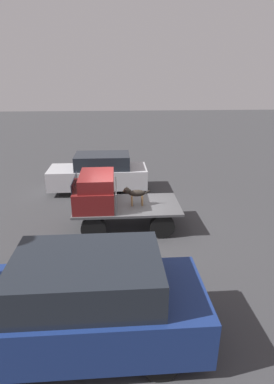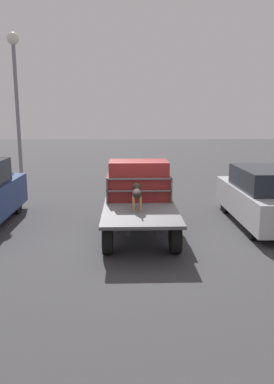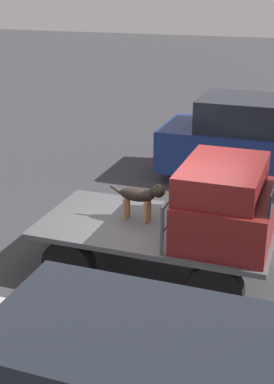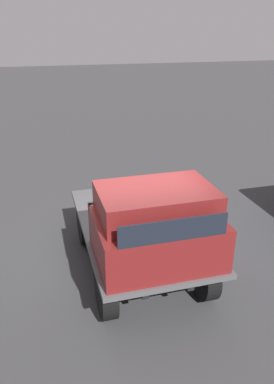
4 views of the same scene
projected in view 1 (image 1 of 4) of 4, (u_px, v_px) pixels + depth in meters
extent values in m
plane|color=#38383A|center=(127.00, 227.00, 10.60)|extent=(80.00, 80.00, 0.00)
cylinder|color=black|center=(94.00, 228.00, 9.63)|extent=(0.81, 0.24, 0.81)
cylinder|color=black|center=(96.00, 208.00, 11.13)|extent=(0.81, 0.24, 0.81)
cylinder|color=black|center=(162.00, 226.00, 9.77)|extent=(0.81, 0.24, 0.81)
cylinder|color=black|center=(156.00, 206.00, 11.28)|extent=(0.81, 0.24, 0.81)
cube|color=black|center=(127.00, 213.00, 10.03)|extent=(3.31, 0.10, 0.18)
cube|color=black|center=(127.00, 205.00, 10.66)|extent=(3.31, 0.10, 0.18)
cube|color=#4C4C4F|center=(127.00, 205.00, 10.30)|extent=(3.60, 1.93, 0.08)
cube|color=maroon|center=(95.00, 196.00, 10.10)|extent=(1.31, 1.81, 0.69)
cube|color=maroon|center=(97.00, 180.00, 9.90)|extent=(1.12, 1.67, 0.42)
cube|color=black|center=(74.00, 182.00, 9.88)|extent=(0.02, 1.49, 0.32)
cube|color=#4C4C4F|center=(116.00, 205.00, 9.31)|extent=(0.04, 0.04, 0.71)
cube|color=#4C4C4F|center=(116.00, 186.00, 10.96)|extent=(0.04, 0.04, 0.71)
cube|color=#4C4C4F|center=(116.00, 186.00, 10.02)|extent=(0.04, 1.77, 0.04)
cube|color=#4C4C4F|center=(116.00, 195.00, 10.14)|extent=(0.04, 1.77, 0.04)
cylinder|color=#9E7547|center=(132.00, 201.00, 10.08)|extent=(0.06, 0.06, 0.36)
cylinder|color=#9E7547|center=(132.00, 199.00, 10.23)|extent=(0.06, 0.06, 0.36)
cylinder|color=#9E7547|center=(142.00, 201.00, 10.10)|extent=(0.06, 0.06, 0.36)
cylinder|color=#9E7547|center=(142.00, 199.00, 10.26)|extent=(0.06, 0.06, 0.36)
ellipsoid|color=black|center=(137.00, 193.00, 10.08)|extent=(0.57, 0.22, 0.22)
sphere|color=#9E7547|center=(132.00, 194.00, 10.08)|extent=(0.10, 0.10, 0.10)
cylinder|color=black|center=(130.00, 192.00, 10.04)|extent=(0.16, 0.12, 0.15)
sphere|color=black|center=(127.00, 190.00, 10.02)|extent=(0.21, 0.21, 0.21)
cone|color=#9E7547|center=(124.00, 191.00, 10.02)|extent=(0.12, 0.12, 0.12)
cone|color=black|center=(127.00, 189.00, 9.93)|extent=(0.06, 0.08, 0.10)
cone|color=black|center=(127.00, 187.00, 10.04)|extent=(0.06, 0.08, 0.10)
cylinder|color=black|center=(147.00, 192.00, 10.09)|extent=(0.24, 0.04, 0.16)
cylinder|color=black|center=(66.00, 191.00, 13.13)|extent=(0.60, 0.20, 0.60)
cylinder|color=black|center=(71.00, 180.00, 14.46)|extent=(0.60, 0.20, 0.60)
cylinder|color=black|center=(129.00, 189.00, 13.31)|extent=(0.60, 0.20, 0.60)
cylinder|color=black|center=(127.00, 179.00, 14.64)|extent=(0.60, 0.20, 0.60)
cube|color=#B7B7BC|center=(98.00, 177.00, 13.75)|extent=(4.41, 1.71, 0.86)
cube|color=#1E232B|center=(102.00, 161.00, 13.49)|extent=(2.43, 1.54, 0.62)
cylinder|color=black|center=(13.00, 304.00, 6.56)|extent=(0.60, 0.20, 0.60)
cylinder|color=black|center=(161.00, 365.00, 5.16)|extent=(0.60, 0.20, 0.60)
cylinder|color=black|center=(150.00, 297.00, 6.76)|extent=(0.60, 0.20, 0.60)
cube|color=navy|center=(77.00, 313.00, 5.70)|extent=(4.87, 1.99, 0.98)
cube|color=#1E232B|center=(87.00, 275.00, 5.42)|extent=(2.68, 1.79, 0.71)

